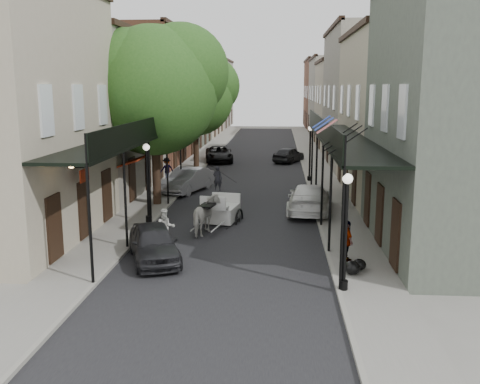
% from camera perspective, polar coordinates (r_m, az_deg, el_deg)
% --- Properties ---
extents(ground, '(140.00, 140.00, 0.00)m').
position_cam_1_polar(ground, '(19.37, -2.01, -8.17)').
color(ground, gray).
rests_on(ground, ground).
extents(road, '(8.00, 90.00, 0.01)m').
position_cam_1_polar(road, '(38.75, 1.17, 1.66)').
color(road, black).
rests_on(road, ground).
extents(sidewalk_left, '(2.20, 90.00, 0.12)m').
position_cam_1_polar(sidewalk_left, '(39.32, -6.13, 1.82)').
color(sidewalk_left, gray).
rests_on(sidewalk_left, ground).
extents(sidewalk_right, '(2.20, 90.00, 0.12)m').
position_cam_1_polar(sidewalk_right, '(38.81, 8.56, 1.64)').
color(sidewalk_right, gray).
rests_on(sidewalk_right, ground).
extents(building_row_left, '(5.00, 80.00, 10.50)m').
position_cam_1_polar(building_row_left, '(49.33, -8.34, 9.72)').
color(building_row_left, '#A99F87').
rests_on(building_row_left, ground).
extents(building_row_right, '(5.00, 80.00, 10.50)m').
position_cam_1_polar(building_row_right, '(48.63, 12.16, 9.57)').
color(building_row_right, gray).
rests_on(building_row_right, ground).
extents(gallery_left, '(2.20, 18.05, 4.88)m').
position_cam_1_polar(gallery_left, '(26.15, -10.94, 5.80)').
color(gallery_left, black).
rests_on(gallery_left, sidewalk_left).
extents(gallery_right, '(2.20, 18.05, 4.88)m').
position_cam_1_polar(gallery_right, '(25.41, 10.51, 5.66)').
color(gallery_right, black).
rests_on(gallery_right, sidewalk_right).
extents(tree_near, '(7.31, 6.80, 9.63)m').
position_cam_1_polar(tree_near, '(29.01, -8.31, 11.21)').
color(tree_near, '#382619').
rests_on(tree_near, sidewalk_left).
extents(tree_far, '(6.45, 6.00, 8.61)m').
position_cam_1_polar(tree_far, '(42.81, -4.27, 10.38)').
color(tree_far, '#382619').
rests_on(tree_far, sidewalk_left).
extents(lamppost_right_near, '(0.32, 0.32, 3.71)m').
position_cam_1_polar(lamppost_right_near, '(16.88, 11.20, -4.03)').
color(lamppost_right_near, black).
rests_on(lamppost_right_near, sidewalk_right).
extents(lamppost_left, '(0.32, 0.32, 3.71)m').
position_cam_1_polar(lamppost_left, '(25.30, -9.84, 1.08)').
color(lamppost_left, black).
rests_on(lamppost_left, sidewalk_left).
extents(lamppost_right_far, '(0.32, 0.32, 3.71)m').
position_cam_1_polar(lamppost_right_far, '(36.49, 7.47, 4.22)').
color(lamppost_right_far, black).
rests_on(lamppost_right_far, sidewalk_right).
extents(horse, '(1.26, 2.13, 1.69)m').
position_cam_1_polar(horse, '(23.56, -3.57, -2.52)').
color(horse, beige).
rests_on(horse, ground).
extents(carriage, '(1.98, 2.70, 2.82)m').
position_cam_1_polar(carriage, '(25.95, -1.78, -0.65)').
color(carriage, black).
rests_on(carriage, ground).
extents(pedestrian_walking, '(0.94, 0.85, 1.60)m').
position_cam_1_polar(pedestrian_walking, '(21.86, -7.96, -3.82)').
color(pedestrian_walking, '#AFB0A6').
rests_on(pedestrian_walking, ground).
extents(pedestrian_sidewalk_left, '(1.16, 1.05, 1.57)m').
position_cam_1_polar(pedestrian_sidewalk_left, '(36.65, -7.82, 2.43)').
color(pedestrian_sidewalk_left, gray).
rests_on(pedestrian_sidewalk_left, sidewalk_left).
extents(pedestrian_sidewalk_right, '(0.62, 0.96, 1.52)m').
position_cam_1_polar(pedestrian_sidewalk_right, '(19.96, 11.32, -5.15)').
color(pedestrian_sidewalk_right, gray).
rests_on(pedestrian_sidewalk_right, sidewalk_right).
extents(car_left_near, '(2.96, 4.40, 1.39)m').
position_cam_1_polar(car_left_near, '(20.24, -9.19, -5.39)').
color(car_left_near, black).
rests_on(car_left_near, ground).
extents(car_left_mid, '(2.89, 4.77, 1.49)m').
position_cam_1_polar(car_left_mid, '(33.14, -5.61, 1.28)').
color(car_left_mid, gray).
rests_on(car_left_mid, ground).
extents(car_left_far, '(2.97, 5.17, 1.36)m').
position_cam_1_polar(car_left_far, '(46.34, -2.25, 4.07)').
color(car_left_far, black).
rests_on(car_left_far, ground).
extents(car_right_near, '(2.59, 5.29, 1.48)m').
position_cam_1_polar(car_right_near, '(27.80, 7.39, -0.69)').
color(car_right_near, white).
rests_on(car_right_near, ground).
extents(car_right_far, '(3.07, 4.22, 1.34)m').
position_cam_1_polar(car_right_far, '(46.17, 5.22, 3.99)').
color(car_right_far, black).
rests_on(car_right_far, ground).
extents(trash_bags, '(0.83, 0.98, 0.48)m').
position_cam_1_polar(trash_bags, '(18.96, 12.16, -7.77)').
color(trash_bags, black).
rests_on(trash_bags, sidewalk_right).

